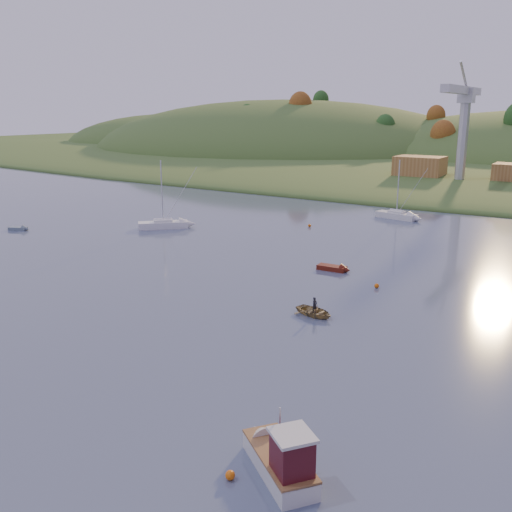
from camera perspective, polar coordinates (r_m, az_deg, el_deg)
The scene contains 18 objects.
shore_slope at distance 181.66m, azimuth 22.28°, elevation 7.71°, with size 640.00×150.00×7.00m, color #335522.
hill_left_far at distance 298.81m, azimuth -7.78°, elevation 10.88°, with size 120.00×100.00×32.00m, color #335522.
hill_left at distance 246.23m, azimuth 2.65°, elevation 10.25°, with size 170.00×140.00×44.00m, color #335522.
hillside_trees at distance 201.28m, azimuth 23.36°, elevation 8.16°, with size 280.00×50.00×32.00m, color #1E4F1C, non-canonical shape.
wharf at distance 138.62m, azimuth 20.99°, elevation 6.55°, with size 42.00×16.00×2.40m, color slate.
shed_west at distance 142.35m, azimuth 16.05°, elevation 8.59°, with size 11.00×8.00×4.80m, color #966132.
dock_crane at distance 134.72m, azimuth 20.01°, elevation 13.28°, with size 3.20×28.00×20.30m.
fishing_boat at distance 30.93m, azimuth 2.04°, elevation -19.00°, with size 6.44×5.58×4.18m.
sailboat_near at distance 89.90m, azimuth -9.26°, elevation 3.19°, with size 7.03×6.92×10.53m.
sailboat_far at distance 99.72m, azimuth 13.87°, elevation 4.04°, with size 7.40×3.55×9.86m.
canoe at distance 51.59m, azimuth 5.87°, elevation -5.55°, with size 2.67×3.74×0.78m, color olive.
paddler at distance 51.48m, azimuth 5.88°, elevation -5.18°, with size 0.54×0.35×1.47m, color black.
red_tender at distance 65.86m, azimuth 8.21°, elevation -1.28°, with size 3.97×1.50×1.33m.
grey_dinghy at distance 94.46m, azimuth -22.39°, elevation 2.54°, with size 3.42×2.27×1.20m.
buoy_0 at distance 30.52m, azimuth -2.60°, elevation -21.05°, with size 0.50×0.50×0.50m, color #DA5F0B.
buoy_1 at distance 60.39m, azimuth 11.98°, elevation -2.93°, with size 0.50×0.50×0.50m, color #DA5F0B.
buoy_2 at distance 90.75m, azimuth -8.45°, elevation 3.04°, with size 0.50×0.50×0.50m, color #DA5F0B.
buoy_3 at distance 90.13m, azimuth 5.38°, elevation 3.05°, with size 0.50×0.50×0.50m, color #DA5F0B.
Camera 1 is at (32.52, -12.82, 17.96)m, focal length 40.00 mm.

